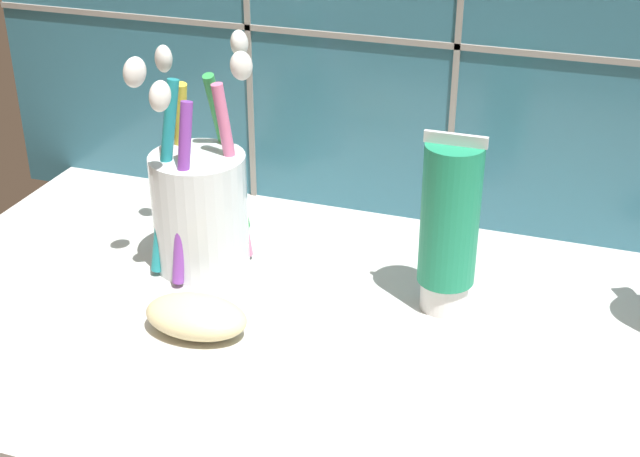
{
  "coord_description": "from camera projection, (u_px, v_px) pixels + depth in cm",
  "views": [
    {
      "loc": [
        13.97,
        -50.32,
        37.33
      ],
      "look_at": [
        -4.08,
        2.03,
        8.5
      ],
      "focal_mm": 50.0,
      "sensor_mm": 36.0,
      "label": 1
    }
  ],
  "objects": [
    {
      "name": "sink_counter",
      "position": [
        365.0,
        344.0,
        0.63
      ],
      "size": [
        71.72,
        37.61,
        2.0
      ],
      "primitive_type": "cube",
      "color": "silver",
      "rests_on": "ground"
    },
    {
      "name": "toothpaste_tube",
      "position": [
        449.0,
        225.0,
        0.62
      ],
      "size": [
        4.33,
        4.13,
        13.57
      ],
      "color": "white",
      "rests_on": "sink_counter"
    },
    {
      "name": "toothbrush_cup",
      "position": [
        200.0,
        202.0,
        0.69
      ],
      "size": [
        9.44,
        13.19,
        17.64
      ],
      "color": "silver",
      "rests_on": "sink_counter"
    },
    {
      "name": "soap_bar",
      "position": [
        196.0,
        316.0,
        0.62
      ],
      "size": [
        7.48,
        4.67,
        2.58
      ],
      "primitive_type": "ellipsoid",
      "color": "beige",
      "rests_on": "sink_counter"
    }
  ]
}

